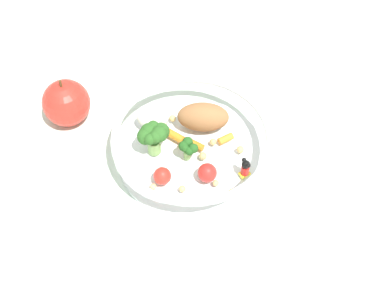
# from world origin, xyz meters

# --- Properties ---
(ground_plane) EXTENTS (2.40, 2.40, 0.00)m
(ground_plane) POSITION_xyz_m (0.00, 0.00, 0.00)
(ground_plane) COLOR silver
(food_container) EXTENTS (0.23, 0.23, 0.06)m
(food_container) POSITION_xyz_m (-0.02, -0.01, 0.03)
(food_container) COLOR white
(food_container) RESTS_ON ground_plane
(loose_apple) EXTENTS (0.07, 0.07, 0.08)m
(loose_apple) POSITION_xyz_m (-0.17, -0.14, 0.04)
(loose_apple) COLOR red
(loose_apple) RESTS_ON ground_plane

